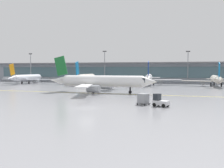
{
  "coord_description": "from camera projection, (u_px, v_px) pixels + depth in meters",
  "views": [
    {
      "loc": [
        13.59,
        -37.88,
        6.11
      ],
      "look_at": [
        0.33,
        15.51,
        3.0
      ],
      "focal_mm": 40.66,
      "sensor_mm": 36.0,
      "label": 1
    }
  ],
  "objects": [
    {
      "name": "gate_airplane_3",
      "position": [
        216.0,
        79.0,
        93.03
      ],
      "size": [
        24.24,
        26.1,
        8.64
      ],
      "rotation": [
        0.0,
        0.0,
        1.51
      ],
      "color": "silver",
      "rests_on": "ground_plane"
    },
    {
      "name": "apron_light_mast_0",
      "position": [
        31.0,
        66.0,
        127.62
      ],
      "size": [
        1.8,
        0.36,
        14.33
      ],
      "color": "gray",
      "rests_on": "ground_plane"
    },
    {
      "name": "gate_airplane_2",
      "position": [
        149.0,
        78.0,
        102.41
      ],
      "size": [
        26.04,
        28.11,
        9.31
      ],
      "rotation": [
        0.0,
        0.0,
        1.65
      ],
      "color": "white",
      "rests_on": "ground_plane"
    },
    {
      "name": "taxiway_centreline_stripe",
      "position": [
        100.0,
        93.0,
        65.31
      ],
      "size": [
        109.81,
        7.22,
        0.01
      ],
      "primitive_type": "cube",
      "rotation": [
        0.0,
        0.0,
        -0.06
      ],
      "color": "yellow",
      "rests_on": "ground_plane"
    },
    {
      "name": "apron_light_mast_2",
      "position": [
        188.0,
        66.0,
        112.26
      ],
      "size": [
        1.8,
        0.36,
        14.42
      ],
      "color": "gray",
      "rests_on": "ground_plane"
    },
    {
      "name": "cargo_dolly_lead",
      "position": [
        143.0,
        99.0,
        44.2
      ],
      "size": [
        2.59,
        2.37,
        1.94
      ],
      "rotation": [
        0.0,
        0.0,
        -0.46
      ],
      "color": "#595B60",
      "rests_on": "ground_plane"
    },
    {
      "name": "gate_airplane_0",
      "position": [
        27.0,
        78.0,
        111.64
      ],
      "size": [
        24.21,
        25.96,
        8.62
      ],
      "rotation": [
        0.0,
        0.0,
        1.56
      ],
      "color": "silver",
      "rests_on": "ground_plane"
    },
    {
      "name": "gate_airplane_1",
      "position": [
        86.0,
        78.0,
        105.35
      ],
      "size": [
        26.09,
        28.1,
        9.31
      ],
      "rotation": [
        0.0,
        0.0,
        1.63
      ],
      "color": "silver",
      "rests_on": "ground_plane"
    },
    {
      "name": "terminal_concourse",
      "position": [
        146.0,
        72.0,
        123.03
      ],
      "size": [
        166.52,
        11.0,
        9.6
      ],
      "color": "#8C939E",
      "rests_on": "ground_plane"
    },
    {
      "name": "baggage_tug",
      "position": [
        160.0,
        101.0,
        42.09
      ],
      "size": [
        2.95,
        2.47,
        2.1
      ],
      "rotation": [
        0.0,
        0.0,
        -0.46
      ],
      "color": "silver",
      "rests_on": "ground_plane"
    },
    {
      "name": "taxiing_regional_jet",
      "position": [
        101.0,
        81.0,
        67.2
      ],
      "size": [
        30.16,
        28.0,
        9.99
      ],
      "rotation": [
        0.0,
        0.0,
        -0.06
      ],
      "color": "white",
      "rests_on": "ground_plane"
    },
    {
      "name": "apron_light_mast_1",
      "position": [
        105.0,
        65.0,
        121.41
      ],
      "size": [
        1.8,
        0.36,
        15.13
      ],
      "color": "gray",
      "rests_on": "ground_plane"
    },
    {
      "name": "ground_plane",
      "position": [
        87.0,
        108.0,
        40.32
      ],
      "size": [
        400.0,
        400.0,
        0.0
      ],
      "primitive_type": "plane",
      "color": "gray"
    }
  ]
}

